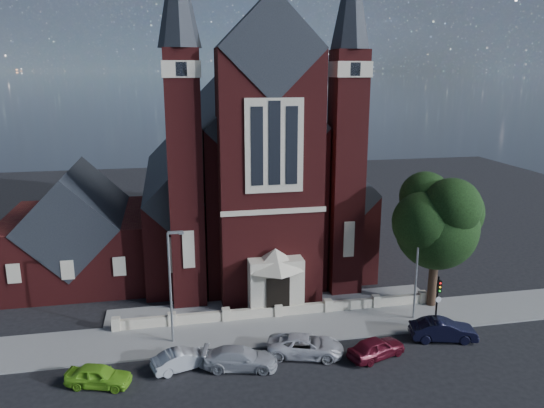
{
  "coord_description": "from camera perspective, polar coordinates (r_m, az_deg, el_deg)",
  "views": [
    {
      "loc": [
        -7.81,
        -30.12,
        18.36
      ],
      "look_at": [
        0.64,
        12.0,
        7.57
      ],
      "focal_mm": 35.0,
      "sensor_mm": 36.0,
      "label": 1
    }
  ],
  "objects": [
    {
      "name": "parish_hall",
      "position": [
        50.88,
        -20.15,
        -3.17
      ],
      "size": [
        12.0,
        12.2,
        10.24
      ],
      "color": "#4F1515",
      "rests_on": "ground"
    },
    {
      "name": "car_silver_a",
      "position": [
        35.4,
        -9.6,
        -16.14
      ],
      "size": [
        4.12,
        2.46,
        1.28
      ],
      "primitive_type": "imported",
      "rotation": [
        0.0,
        0.0,
        1.87
      ],
      "color": "#AAAEB2",
      "rests_on": "ground"
    },
    {
      "name": "street_lamp_right",
      "position": [
        40.91,
        15.45,
        -6.09
      ],
      "size": [
        1.16,
        0.22,
        8.09
      ],
      "color": "gray",
      "rests_on": "ground"
    },
    {
      "name": "street_lamp_left",
      "position": [
        36.79,
        -10.78,
        -8.13
      ],
      "size": [
        1.16,
        0.22,
        8.09
      ],
      "color": "gray",
      "rests_on": "ground"
    },
    {
      "name": "car_silver_b",
      "position": [
        35.02,
        -3.44,
        -16.23
      ],
      "size": [
        5.03,
        2.89,
        1.37
      ],
      "primitive_type": "imported",
      "rotation": [
        0.0,
        0.0,
        1.36
      ],
      "color": "#A6A8AE",
      "rests_on": "ground"
    },
    {
      "name": "traffic_signal",
      "position": [
        40.77,
        17.42,
        -9.35
      ],
      "size": [
        0.28,
        0.42,
        4.0
      ],
      "color": "black",
      "rests_on": "ground"
    },
    {
      "name": "car_dark_red",
      "position": [
        36.75,
        11.14,
        -14.91
      ],
      "size": [
        4.39,
        2.93,
        1.39
      ],
      "primitive_type": "imported",
      "rotation": [
        0.0,
        0.0,
        1.92
      ],
      "color": "#570F1C",
      "rests_on": "ground"
    },
    {
      "name": "forecourt_paving",
      "position": [
        43.47,
        0.08,
        -10.88
      ],
      "size": [
        26.0,
        3.0,
        0.14
      ],
      "primitive_type": "cube",
      "color": "gray",
      "rests_on": "ground"
    },
    {
      "name": "church",
      "position": [
        54.59,
        -2.93,
        3.34
      ],
      "size": [
        20.01,
        34.9,
        29.2
      ],
      "color": "#4F1515",
      "rests_on": "ground"
    },
    {
      "name": "car_lime_van",
      "position": [
        34.89,
        -18.16,
        -17.15
      ],
      "size": [
        4.2,
        2.65,
        1.33
      ],
      "primitive_type": "imported",
      "rotation": [
        0.0,
        0.0,
        1.27
      ],
      "color": "#78C226",
      "rests_on": "ground"
    },
    {
      "name": "car_white_suv",
      "position": [
        36.38,
        3.63,
        -14.97
      ],
      "size": [
        5.5,
        3.65,
        1.4
      ],
      "primitive_type": "imported",
      "rotation": [
        0.0,
        0.0,
        1.29
      ],
      "color": "silver",
      "rests_on": "ground"
    },
    {
      "name": "forecourt_wall",
      "position": [
        41.7,
        0.64,
        -12.02
      ],
      "size": [
        24.0,
        0.4,
        0.9
      ],
      "primitive_type": "cube",
      "color": "#BCB195",
      "rests_on": "ground"
    },
    {
      "name": "street_tree",
      "position": [
        42.78,
        17.65,
        -2.04
      ],
      "size": [
        6.4,
        6.6,
        10.7
      ],
      "color": "black",
      "rests_on": "ground"
    },
    {
      "name": "car_navy",
      "position": [
        39.97,
        17.93,
        -12.77
      ],
      "size": [
        4.81,
        2.56,
        1.51
      ],
      "primitive_type": "imported",
      "rotation": [
        0.0,
        0.0,
        1.35
      ],
      "color": "black",
      "rests_on": "ground"
    },
    {
      "name": "ground",
      "position": [
        49.33,
        -1.43,
        -7.75
      ],
      "size": [
        120.0,
        120.0,
        0.0
      ],
      "primitive_type": "plane",
      "color": "black",
      "rests_on": "ground"
    },
    {
      "name": "pavement_strip",
      "position": [
        39.96,
        1.25,
        -13.26
      ],
      "size": [
        60.0,
        5.0,
        0.12
      ],
      "primitive_type": "cube",
      "color": "gray",
      "rests_on": "ground"
    }
  ]
}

